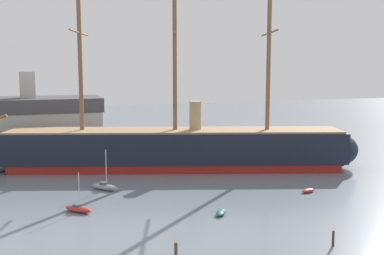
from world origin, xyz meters
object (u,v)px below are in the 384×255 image
at_px(sailboat_mid_left, 78,209).
at_px(dinghy_mid_right, 308,191).
at_px(dinghy_near_centre, 221,213).
at_px(dinghy_far_left, 3,171).
at_px(mooring_piling_left_pair, 333,238).
at_px(tall_ship, 175,148).
at_px(dockside_warehouse_left, 11,127).
at_px(sailboat_far_right, 282,153).
at_px(sailboat_alongside_bow, 105,187).
at_px(dinghy_distant_centre, 158,153).
at_px(mooring_piling_nearest, 176,251).

relative_size(sailboat_mid_left, dinghy_mid_right, 2.03).
distance_m(dinghy_near_centre, dinghy_mid_right, 17.87).
distance_m(dinghy_far_left, mooring_piling_left_pair, 61.19).
height_order(tall_ship, dockside_warehouse_left, tall_ship).
relative_size(sailboat_mid_left, sailboat_far_right, 0.90).
relative_size(dinghy_mid_right, dockside_warehouse_left, 0.06).
bearing_deg(sailboat_alongside_bow, sailboat_mid_left, -116.79).
distance_m(sailboat_mid_left, dinghy_far_left, 30.71).
bearing_deg(sailboat_alongside_bow, mooring_piling_left_pair, -57.83).
distance_m(sailboat_mid_left, dinghy_distant_centre, 41.53).
height_order(dinghy_distant_centre, mooring_piling_nearest, mooring_piling_nearest).
bearing_deg(dinghy_distant_centre, dinghy_far_left, -166.83).
bearing_deg(mooring_piling_nearest, dinghy_mid_right, 33.00).
bearing_deg(sailboat_far_right, dinghy_mid_right, -112.28).
bearing_deg(mooring_piling_nearest, dinghy_far_left, 111.29).
height_order(sailboat_far_right, dockside_warehouse_left, dockside_warehouse_left).
relative_size(dinghy_mid_right, dinghy_far_left, 1.24).
bearing_deg(mooring_piling_nearest, sailboat_far_right, 49.93).
relative_size(mooring_piling_nearest, mooring_piling_left_pair, 0.99).
bearing_deg(dinghy_distant_centre, sailboat_far_right, -21.02).
bearing_deg(sailboat_mid_left, dinghy_distant_centre, 60.33).
distance_m(tall_ship, dinghy_far_left, 31.85).
bearing_deg(dockside_warehouse_left, mooring_piling_left_pair, -62.57).
xyz_separation_m(tall_ship, sailboat_alongside_bow, (-14.84, -11.04, -3.42)).
relative_size(sailboat_alongside_bow, dinghy_distant_centre, 2.64).
bearing_deg(dockside_warehouse_left, sailboat_alongside_bow, -67.15).
xyz_separation_m(mooring_piling_nearest, dockside_warehouse_left, (-17.45, 63.92, 5.40)).
distance_m(sailboat_alongside_bow, sailboat_far_right, 43.82).
relative_size(dinghy_far_left, mooring_piling_nearest, 1.26).
bearing_deg(sailboat_far_right, dockside_warehouse_left, 161.31).
relative_size(dinghy_far_left, sailboat_far_right, 0.36).
bearing_deg(mooring_piling_left_pair, dinghy_near_centre, 117.87).
xyz_separation_m(sailboat_mid_left, sailboat_far_right, (45.76, 26.40, 0.05)).
bearing_deg(sailboat_mid_left, dockside_warehouse_left, 102.10).
relative_size(dinghy_distant_centre, dockside_warehouse_left, 0.06).
bearing_deg(mooring_piling_left_pair, sailboat_far_right, 66.10).
bearing_deg(dinghy_near_centre, dockside_warehouse_left, 117.32).
bearing_deg(dinghy_mid_right, dinghy_near_centre, -161.13).
bearing_deg(tall_ship, mooring_piling_left_pair, -83.55).
bearing_deg(mooring_piling_nearest, sailboat_mid_left, 112.47).
xyz_separation_m(tall_ship, mooring_piling_left_pair, (4.77, -42.22, -3.10)).
bearing_deg(dinghy_mid_right, dinghy_distant_centre, 110.11).
bearing_deg(dinghy_near_centre, dinghy_distant_centre, 85.86).
xyz_separation_m(sailboat_alongside_bow, sailboat_far_right, (40.67, 16.31, -0.03)).
relative_size(mooring_piling_nearest, dockside_warehouse_left, 0.04).
bearing_deg(mooring_piling_left_pair, tall_ship, 96.45).
bearing_deg(dinghy_distant_centre, dockside_warehouse_left, 163.30).
distance_m(dinghy_distant_centre, mooring_piling_nearest, 56.33).
xyz_separation_m(sailboat_mid_left, mooring_piling_nearest, (7.76, -18.77, 0.40)).
distance_m(dinghy_mid_right, dinghy_far_left, 54.31).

